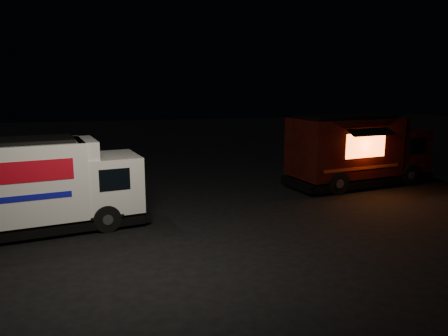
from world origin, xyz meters
TOP-DOWN VIEW (x-y plane):
  - ground at (0.00, 0.00)m, footprint 80.00×80.00m
  - white_truck at (-5.24, 0.50)m, footprint 6.53×3.27m
  - red_truck at (7.39, 3.68)m, footprint 6.93×3.54m

SIDE VIEW (x-z plane):
  - ground at x=0.00m, z-range 0.00..0.00m
  - white_truck at x=-5.24m, z-range 0.00..2.83m
  - red_truck at x=7.39m, z-range 0.00..3.08m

